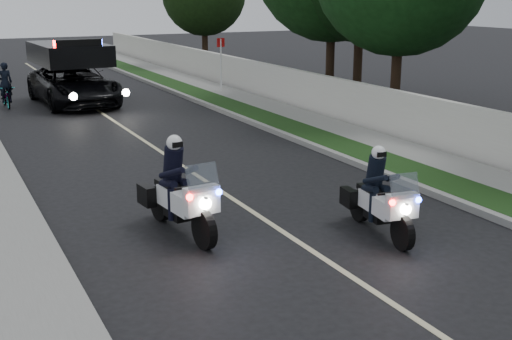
{
  "coord_description": "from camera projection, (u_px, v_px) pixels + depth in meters",
  "views": [
    {
      "loc": [
        -5.71,
        -9.81,
        4.41
      ],
      "look_at": [
        -0.1,
        1.58,
        1.0
      ],
      "focal_mm": 46.68,
      "sensor_mm": 36.0,
      "label": 1
    }
  ],
  "objects": [
    {
      "name": "grass_verge",
      "position": [
        275.0,
        122.0,
        22.77
      ],
      "size": [
        1.2,
        60.0,
        0.16
      ],
      "primitive_type": "cube",
      "color": "#193814",
      "rests_on": "ground"
    },
    {
      "name": "police_suv",
      "position": [
        75.0,
        104.0,
        26.9
      ],
      "size": [
        3.02,
        5.99,
        2.85
      ],
      "primitive_type": "imported",
      "rotation": [
        0.0,
        0.0,
        0.05
      ],
      "color": "black",
      "rests_on": "ground"
    },
    {
      "name": "tree_right_e",
      "position": [
        205.0,
        66.0,
        40.76
      ],
      "size": [
        6.07,
        6.07,
        8.39
      ],
      "primitive_type": null,
      "rotation": [
        0.0,
        0.0,
        -0.24
      ],
      "color": "black",
      "rests_on": "ground"
    },
    {
      "name": "property_wall",
      "position": [
        333.0,
        98.0,
        23.58
      ],
      "size": [
        0.22,
        60.0,
        1.5
      ],
      "primitive_type": "cube",
      "color": "beige",
      "rests_on": "ground"
    },
    {
      "name": "tree_right_b",
      "position": [
        394.0,
        118.0,
        24.04
      ],
      "size": [
        7.02,
        7.02,
        10.19
      ],
      "primitive_type": null,
      "rotation": [
        0.0,
        0.0,
        -0.16
      ],
      "color": "#154016",
      "rests_on": "ground"
    },
    {
      "name": "bicycle",
      "position": [
        7.0,
        107.0,
        26.2
      ],
      "size": [
        0.62,
        1.62,
        0.84
      ],
      "primitive_type": "imported",
      "rotation": [
        0.0,
        0.0,
        0.04
      ],
      "color": "black",
      "rests_on": "ground"
    },
    {
      "name": "cyclist",
      "position": [
        7.0,
        107.0,
        26.2
      ],
      "size": [
        0.6,
        0.43,
        1.56
      ],
      "primitive_type": "imported",
      "rotation": [
        0.0,
        0.0,
        3.25
      ],
      "color": "black",
      "rests_on": "ground"
    },
    {
      "name": "curb_right",
      "position": [
        257.0,
        124.0,
        22.47
      ],
      "size": [
        0.2,
        60.0,
        0.15
      ],
      "primitive_type": "cube",
      "color": "gray",
      "rests_on": "ground"
    },
    {
      "name": "curb_left",
      "position": [
        0.0,
        149.0,
        18.97
      ],
      "size": [
        0.2,
        60.0,
        0.15
      ],
      "primitive_type": "cube",
      "color": "gray",
      "rests_on": "ground"
    },
    {
      "name": "tree_right_c",
      "position": [
        356.0,
        101.0,
        27.71
      ],
      "size": [
        7.7,
        7.7,
        11.13
      ],
      "primitive_type": null,
      "rotation": [
        0.0,
        0.0,
        -0.17
      ],
      "color": "black",
      "rests_on": "ground"
    },
    {
      "name": "police_moto_right",
      "position": [
        378.0,
        234.0,
        12.51
      ],
      "size": [
        0.95,
        2.05,
        1.68
      ],
      "primitive_type": null,
      "rotation": [
        0.0,
        0.0,
        -0.13
      ],
      "color": "silver",
      "rests_on": "ground"
    },
    {
      "name": "ground",
      "position": [
        299.0,
        243.0,
        12.08
      ],
      "size": [
        120.0,
        120.0,
        0.0
      ],
      "primitive_type": "plane",
      "color": "black",
      "rests_on": "ground"
    },
    {
      "name": "sign_post",
      "position": [
        221.0,
        94.0,
        29.75
      ],
      "size": [
        0.45,
        0.45,
        2.53
      ],
      "primitive_type": null,
      "rotation": [
        0.0,
        0.0,
        0.15
      ],
      "color": "#A7200B",
      "rests_on": "ground"
    },
    {
      "name": "sidewalk_right",
      "position": [
        308.0,
        119.0,
        23.33
      ],
      "size": [
        1.4,
        60.0,
        0.16
      ],
      "primitive_type": "cube",
      "color": "gray",
      "rests_on": "ground"
    },
    {
      "name": "tree_right_d",
      "position": [
        329.0,
        98.0,
        28.38
      ],
      "size": [
        8.69,
        8.69,
        10.93
      ],
      "primitive_type": null,
      "rotation": [
        0.0,
        0.0,
        -0.43
      ],
      "color": "#143B13",
      "rests_on": "ground"
    },
    {
      "name": "lane_marking",
      "position": [
        140.0,
        138.0,
        20.74
      ],
      "size": [
        0.12,
        50.0,
        0.01
      ],
      "primitive_type": "cube",
      "color": "#BFB78C",
      "rests_on": "ground"
    },
    {
      "name": "police_moto_left",
      "position": [
        181.0,
        233.0,
        12.55
      ],
      "size": [
        1.02,
        2.28,
        1.87
      ],
      "primitive_type": null,
      "rotation": [
        0.0,
        0.0,
        0.12
      ],
      "color": "silver",
      "rests_on": "ground"
    }
  ]
}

